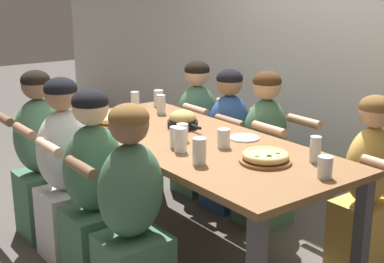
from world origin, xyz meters
name	(u,v)px	position (x,y,z in m)	size (l,w,h in m)	color
ground_plane	(192,250)	(0.00, 0.00, 0.00)	(18.00, 18.00, 0.00)	#514C47
restaurant_back_panel	(354,0)	(0.00, 1.53, 1.60)	(10.00, 0.06, 3.20)	silver
dining_table	(192,151)	(0.00, 0.00, 0.69)	(2.16, 0.91, 0.77)	brown
pizza_board_main	(265,157)	(0.61, 0.05, 0.80)	(0.29, 0.29, 0.06)	brown
pizza_board_second	(118,119)	(-0.63, -0.18, 0.81)	(0.38, 0.38, 0.06)	brown
skillet_bowl	(183,120)	(-0.26, 0.12, 0.83)	(0.30, 0.21, 0.12)	black
empty_plate_a	(244,138)	(0.19, 0.27, 0.78)	(0.19, 0.19, 0.02)	white
empty_plate_b	(130,135)	(-0.29, -0.28, 0.78)	(0.20, 0.20, 0.02)	white
drinking_glass_a	(199,153)	(0.41, -0.26, 0.84)	(0.08, 0.08, 0.15)	silver
drinking_glass_b	(315,151)	(0.76, 0.28, 0.84)	(0.06, 0.06, 0.15)	silver
drinking_glass_c	(325,169)	(0.96, 0.12, 0.82)	(0.08, 0.08, 0.11)	silver
drinking_glass_d	(161,106)	(-0.69, 0.22, 0.84)	(0.07, 0.07, 0.14)	silver
drinking_glass_e	(183,134)	(0.00, -0.07, 0.82)	(0.07, 0.07, 0.11)	silver
drinking_glass_f	(159,99)	(-0.92, 0.35, 0.83)	(0.08, 0.08, 0.13)	silver
drinking_glass_g	(180,140)	(0.17, -0.21, 0.84)	(0.07, 0.07, 0.14)	silver
drinking_glass_h	(224,138)	(0.25, 0.05, 0.83)	(0.08, 0.08, 0.11)	silver
drinking_glass_i	(135,102)	(-0.89, 0.12, 0.84)	(0.07, 0.07, 0.15)	silver
drinking_glass_j	(175,138)	(0.08, -0.19, 0.83)	(0.06, 0.06, 0.13)	silver
diner_near_midleft	(66,177)	(-0.43, -0.68, 0.55)	(0.51, 0.40, 1.18)	silver
diner_near_midright	(132,222)	(0.38, -0.68, 0.54)	(0.51, 0.40, 1.16)	#477556
diner_near_left	(42,161)	(-0.84, -0.68, 0.54)	(0.51, 0.40, 1.17)	#477556
diner_far_right	(368,195)	(0.85, 0.68, 0.51)	(0.51, 0.40, 1.11)	gold
diner_far_center	(265,156)	(-0.03, 0.68, 0.52)	(0.51, 0.40, 1.14)	#477556
diner_far_left	(197,132)	(-0.83, 0.68, 0.52)	(0.51, 0.40, 1.12)	#477556
diner_far_midleft	(229,145)	(-0.43, 0.68, 0.51)	(0.51, 0.40, 1.10)	#2D5193
diner_near_center	(95,196)	(-0.03, -0.68, 0.54)	(0.51, 0.40, 1.17)	#477556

